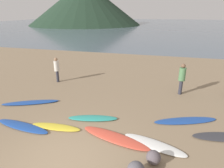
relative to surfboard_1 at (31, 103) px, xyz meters
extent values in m
cube|color=#8C7559|center=(3.44, 6.83, -0.15)|extent=(120.00, 120.00, 0.20)
cube|color=slate|center=(3.44, 62.76, -0.05)|extent=(140.00, 100.00, 0.01)
cone|color=#1E3323|center=(-20.41, 56.66, 6.67)|extent=(36.46, 36.46, 13.43)
ellipsoid|color=#1E479E|center=(0.00, 0.00, 0.00)|extent=(2.60, 1.52, 0.10)
ellipsoid|color=#1E479E|center=(1.02, -1.87, 0.00)|extent=(2.49, 0.80, 0.09)
ellipsoid|color=yellow|center=(2.30, -1.57, -0.01)|extent=(2.02, 0.54, 0.08)
ellipsoid|color=teal|center=(3.45, -0.59, 0.00)|extent=(2.11, 0.95, 0.10)
ellipsoid|color=#D84C38|center=(4.67, -1.64, 0.00)|extent=(2.69, 1.26, 0.10)
ellipsoid|color=white|center=(6.03, -1.66, -0.01)|extent=(2.25, 1.16, 0.08)
ellipsoid|color=#1E479E|center=(7.17, 0.24, -0.02)|extent=(2.64, 1.45, 0.07)
cylinder|color=#2D2D38|center=(7.10, 3.13, 0.35)|extent=(0.19, 0.19, 0.79)
cylinder|color=#4C7A4C|center=(7.10, 3.13, 1.08)|extent=(0.34, 0.34, 0.69)
sphere|color=brown|center=(7.10, 3.13, 1.54)|extent=(0.22, 0.22, 0.22)
cylinder|color=#2D2D38|center=(-0.31, 3.15, 0.31)|extent=(0.17, 0.17, 0.73)
cylinder|color=beige|center=(-0.31, 3.15, 0.99)|extent=(0.32, 0.32, 0.63)
sphere|color=#936B4C|center=(-0.31, 3.15, 1.41)|extent=(0.21, 0.21, 0.21)
sphere|color=#554C51|center=(6.05, -2.49, 0.17)|extent=(0.43, 0.43, 0.43)
camera|label=1|loc=(6.07, -7.19, 4.17)|focal=31.08mm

